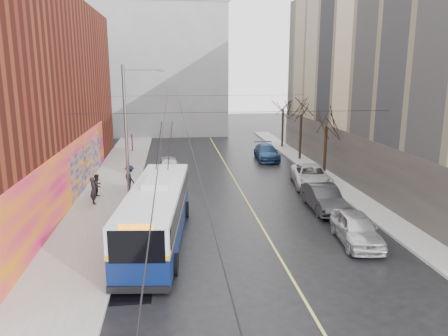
# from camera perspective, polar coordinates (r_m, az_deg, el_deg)

# --- Properties ---
(ground) EXTENTS (140.00, 140.00, 0.00)m
(ground) POSITION_cam_1_polar(r_m,az_deg,el_deg) (20.17, 3.67, -12.82)
(ground) COLOR black
(ground) RESTS_ON ground
(sidewalk_left) EXTENTS (4.00, 60.00, 0.15)m
(sidewalk_left) POSITION_cam_1_polar(r_m,az_deg,el_deg) (31.43, -14.99, -3.63)
(sidewalk_left) COLOR gray
(sidewalk_left) RESTS_ON ground
(sidewalk_right) EXTENTS (2.00, 60.00, 0.15)m
(sidewalk_right) POSITION_cam_1_polar(r_m,az_deg,el_deg) (33.48, 15.19, -2.64)
(sidewalk_right) COLOR gray
(sidewalk_right) RESTS_ON ground
(lane_line) EXTENTS (0.12, 50.00, 0.01)m
(lane_line) POSITION_cam_1_polar(r_m,az_deg,el_deg) (33.40, 1.85, -2.35)
(lane_line) COLOR #BFB74C
(lane_line) RESTS_ON ground
(building_right) EXTENTS (14.06, 36.00, 16.00)m
(building_right) POSITION_cam_1_polar(r_m,az_deg,el_deg) (37.86, 26.24, 10.39)
(building_right) COLOR #C2B48C
(building_right) RESTS_ON ground
(building_far) EXTENTS (20.50, 12.10, 18.00)m
(building_far) POSITION_cam_1_polar(r_m,az_deg,el_deg) (62.92, -9.44, 12.85)
(building_far) COLOR gray
(building_far) RESTS_ON ground
(streetlight_pole) EXTENTS (2.65, 0.60, 9.00)m
(streetlight_pole) POSITION_cam_1_polar(r_m,az_deg,el_deg) (28.27, -12.35, 4.62)
(streetlight_pole) COLOR slate
(streetlight_pole) RESTS_ON ground
(catenary_wires) EXTENTS (18.00, 60.00, 0.22)m
(catenary_wires) POSITION_cam_1_polar(r_m,az_deg,el_deg) (32.75, -5.35, 8.39)
(catenary_wires) COLOR black
(tree_near) EXTENTS (3.20, 3.20, 6.40)m
(tree_near) POSITION_cam_1_polar(r_m,az_deg,el_deg) (36.27, 13.29, 6.51)
(tree_near) COLOR black
(tree_near) RESTS_ON ground
(tree_mid) EXTENTS (3.20, 3.20, 6.68)m
(tree_mid) POSITION_cam_1_polar(r_m,az_deg,el_deg) (42.86, 10.11, 7.93)
(tree_mid) COLOR black
(tree_mid) RESTS_ON ground
(tree_far) EXTENTS (3.20, 3.20, 6.57)m
(tree_far) POSITION_cam_1_polar(r_m,az_deg,el_deg) (49.59, 7.75, 8.51)
(tree_far) COLOR black
(tree_far) RESTS_ON ground
(puddle) EXTENTS (2.64, 2.78, 0.01)m
(puddle) POSITION_cam_1_polar(r_m,az_deg,el_deg) (18.89, -13.42, -15.01)
(puddle) COLOR black
(puddle) RESTS_ON ground
(pigeons_flying) EXTENTS (6.03, 1.70, 2.35)m
(pigeons_flying) POSITION_cam_1_polar(r_m,az_deg,el_deg) (27.25, -5.23, 8.87)
(pigeons_flying) COLOR slate
(trolleybus) EXTENTS (3.64, 11.83, 5.54)m
(trolleybus) POSITION_cam_1_polar(r_m,az_deg,el_deg) (22.68, -8.78, -5.80)
(trolleybus) COLOR #091747
(trolleybus) RESTS_ON ground
(parked_car_a) EXTENTS (2.29, 4.75, 1.56)m
(parked_car_a) POSITION_cam_1_polar(r_m,az_deg,el_deg) (23.43, 16.92, -7.57)
(parked_car_a) COLOR silver
(parked_car_a) RESTS_ON ground
(parked_car_b) EXTENTS (1.76, 4.84, 1.59)m
(parked_car_b) POSITION_cam_1_polar(r_m,az_deg,el_deg) (28.24, 12.88, -3.84)
(parked_car_b) COLOR #29292B
(parked_car_b) RESTS_ON ground
(parked_car_c) EXTENTS (3.44, 6.04, 1.59)m
(parked_car_c) POSITION_cam_1_polar(r_m,az_deg,el_deg) (33.83, 11.28, -1.02)
(parked_car_c) COLOR silver
(parked_car_c) RESTS_ON ground
(parked_car_d) EXTENTS (2.37, 5.27, 1.50)m
(parked_car_d) POSITION_cam_1_polar(r_m,az_deg,el_deg) (43.20, 5.59, 2.07)
(parked_car_d) COLOR navy
(parked_car_d) RESTS_ON ground
(following_car) EXTENTS (2.06, 4.71, 1.58)m
(following_car) POSITION_cam_1_polar(r_m,az_deg,el_deg) (36.75, -7.22, 0.21)
(following_car) COLOR silver
(following_car) RESTS_ON ground
(pedestrian_a) EXTENTS (0.66, 0.77, 1.79)m
(pedestrian_a) POSITION_cam_1_polar(r_m,az_deg,el_deg) (29.49, -16.69, -2.84)
(pedestrian_a) COLOR black
(pedestrian_a) RESTS_ON sidewalk_left
(pedestrian_b) EXTENTS (0.85, 0.95, 1.60)m
(pedestrian_b) POSITION_cam_1_polar(r_m,az_deg,el_deg) (31.07, -16.20, -2.21)
(pedestrian_b) COLOR black
(pedestrian_b) RESTS_ON sidewalk_left
(pedestrian_c) EXTENTS (1.23, 1.42, 1.91)m
(pedestrian_c) POSITION_cam_1_polar(r_m,az_deg,el_deg) (31.94, -12.19, -1.30)
(pedestrian_c) COLOR black
(pedestrian_c) RESTS_ON sidewalk_left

